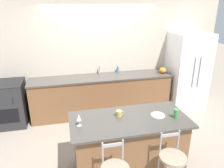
% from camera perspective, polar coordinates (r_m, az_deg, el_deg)
% --- Properties ---
extents(ground_plane, '(18.00, 18.00, 0.00)m').
position_cam_1_polar(ground_plane, '(5.10, -1.89, -9.29)').
color(ground_plane, gray).
extents(wall_back, '(6.00, 0.07, 2.70)m').
position_cam_1_polar(wall_back, '(5.22, -3.53, 7.44)').
color(wall_back, beige).
rests_on(wall_back, ground_plane).
extents(back_counter, '(3.25, 0.66, 0.94)m').
position_cam_1_polar(back_counter, '(5.21, -2.74, -2.82)').
color(back_counter, brown).
rests_on(back_counter, ground_plane).
extents(sink_faucet, '(0.02, 0.13, 0.22)m').
position_cam_1_polar(sink_faucet, '(5.18, -3.25, 4.16)').
color(sink_faucet, '#ADAFB5').
rests_on(sink_faucet, back_counter).
extents(kitchen_island, '(1.79, 0.86, 0.91)m').
position_cam_1_polar(kitchen_island, '(3.58, 4.38, -15.30)').
color(kitchen_island, brown).
rests_on(kitchen_island, ground_plane).
extents(refrigerator, '(0.86, 0.80, 1.87)m').
position_cam_1_polar(refrigerator, '(5.70, 18.94, 3.20)').
color(refrigerator, white).
rests_on(refrigerator, ground_plane).
extents(oven_range, '(0.79, 0.71, 0.97)m').
position_cam_1_polar(oven_range, '(5.25, -25.81, -4.69)').
color(oven_range, '#28282B').
rests_on(oven_range, ground_plane).
extents(bar_stool_far, '(0.36, 0.36, 0.97)m').
position_cam_1_polar(bar_stool_far, '(3.19, 15.33, -19.51)').
color(bar_stool_far, '#99999E').
rests_on(bar_stool_far, ground_plane).
extents(dinner_plate, '(0.22, 0.22, 0.02)m').
position_cam_1_polar(dinner_plate, '(3.48, 11.88, -7.96)').
color(dinner_plate, beige).
rests_on(dinner_plate, kitchen_island).
extents(wine_glass, '(0.07, 0.07, 0.18)m').
position_cam_1_polar(wine_glass, '(3.13, -8.67, -8.66)').
color(wine_glass, white).
rests_on(wine_glass, kitchen_island).
extents(coffee_mug, '(0.12, 0.09, 0.09)m').
position_cam_1_polar(coffee_mug, '(3.38, 1.86, -7.68)').
color(coffee_mug, '#C1B251').
rests_on(coffee_mug, kitchen_island).
extents(tumbler_cup, '(0.07, 0.07, 0.14)m').
position_cam_1_polar(tumbler_cup, '(3.45, 16.35, -7.44)').
color(tumbler_cup, '#3D934C').
rests_on(tumbler_cup, kitchen_island).
extents(pumpkin_decoration, '(0.18, 0.18, 0.16)m').
position_cam_1_polar(pumpkin_decoration, '(5.38, 13.15, 3.52)').
color(pumpkin_decoration, orange).
rests_on(pumpkin_decoration, back_counter).
extents(soap_bottle, '(0.06, 0.06, 0.15)m').
position_cam_1_polar(soap_bottle, '(5.31, 1.51, 3.75)').
color(soap_bottle, teal).
rests_on(soap_bottle, back_counter).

